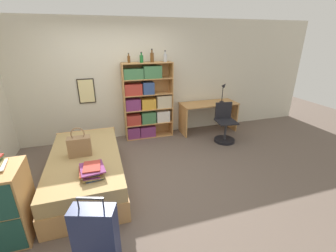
{
  "coord_description": "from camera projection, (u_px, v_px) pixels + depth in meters",
  "views": [
    {
      "loc": [
        -0.36,
        -3.3,
        2.21
      ],
      "look_at": [
        0.73,
        0.21,
        0.75
      ],
      "focal_mm": 24.0,
      "sensor_mm": 36.0,
      "label": 1
    }
  ],
  "objects": [
    {
      "name": "ground_plane",
      "position": [
        131.0,
        176.0,
        3.84
      ],
      "size": [
        14.0,
        14.0,
        0.0
      ],
      "primitive_type": "plane",
      "color": "#66564C"
    },
    {
      "name": "desk",
      "position": [
        208.0,
        111.0,
        5.49
      ],
      "size": [
        1.37,
        0.56,
        0.72
      ],
      "color": "tan",
      "rests_on": "ground_plane"
    },
    {
      "name": "handbag",
      "position": [
        80.0,
        146.0,
        3.39
      ],
      "size": [
        0.33,
        0.16,
        0.46
      ],
      "color": "#93704C",
      "rests_on": "bed"
    },
    {
      "name": "bottle_clear",
      "position": [
        152.0,
        57.0,
        4.75
      ],
      "size": [
        0.08,
        0.08,
        0.27
      ],
      "color": "brown",
      "rests_on": "bookcase"
    },
    {
      "name": "bottle_brown",
      "position": [
        141.0,
        59.0,
        4.66
      ],
      "size": [
        0.08,
        0.08,
        0.21
      ],
      "color": "#1E6B2D",
      "rests_on": "bookcase"
    },
    {
      "name": "suitcase",
      "position": [
        96.0,
        237.0,
        2.22
      ],
      "size": [
        0.47,
        0.32,
        0.85
      ],
      "color": "navy",
      "rests_on": "ground_plane"
    },
    {
      "name": "desk_chair",
      "position": [
        225.0,
        129.0,
        5.04
      ],
      "size": [
        0.46,
        0.46,
        0.86
      ],
      "color": "black",
      "rests_on": "ground_plane"
    },
    {
      "name": "bookcase",
      "position": [
        146.0,
        103.0,
        5.07
      ],
      "size": [
        1.09,
        0.31,
        1.71
      ],
      "color": "tan",
      "rests_on": "ground_plane"
    },
    {
      "name": "dresser",
      "position": [
        2.0,
        205.0,
        2.52
      ],
      "size": [
        0.54,
        0.58,
        0.9
      ],
      "color": "tan",
      "rests_on": "ground_plane"
    },
    {
      "name": "bottle_blue",
      "position": [
        165.0,
        57.0,
        4.82
      ],
      "size": [
        0.08,
        0.08,
        0.23
      ],
      "color": "#B7BCC1",
      "rests_on": "bookcase"
    },
    {
      "name": "bed",
      "position": [
        87.0,
        169.0,
        3.57
      ],
      "size": [
        1.07,
        2.08,
        0.52
      ],
      "color": "tan",
      "rests_on": "ground_plane"
    },
    {
      "name": "wall_back",
      "position": [
        115.0,
        82.0,
        4.9
      ],
      "size": [
        10.0,
        0.09,
        2.6
      ],
      "color": "beige",
      "rests_on": "ground_plane"
    },
    {
      "name": "desk_lamp",
      "position": [
        224.0,
        89.0,
        5.38
      ],
      "size": [
        0.15,
        0.1,
        0.48
      ],
      "color": "black",
      "rests_on": "desk"
    },
    {
      "name": "book_stack_on_bed",
      "position": [
        92.0,
        170.0,
        2.93
      ],
      "size": [
        0.35,
        0.39,
        0.13
      ],
      "color": "#334C84",
      "rests_on": "bed"
    },
    {
      "name": "bottle_green",
      "position": [
        129.0,
        59.0,
        4.65
      ],
      "size": [
        0.06,
        0.06,
        0.19
      ],
      "color": "brown",
      "rests_on": "bookcase"
    }
  ]
}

